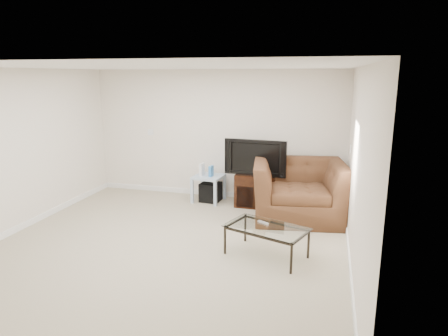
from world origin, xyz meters
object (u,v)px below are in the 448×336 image
(subwoofer, at_px, (211,192))
(television, at_px, (257,157))
(side_table, at_px, (209,188))
(recliner, at_px, (299,180))
(coffee_table, at_px, (266,242))
(tv_stand, at_px, (256,190))

(subwoofer, bearing_deg, television, -4.57)
(side_table, distance_m, recliner, 1.86)
(side_table, relative_size, recliner, 0.35)
(television, height_order, subwoofer, television)
(side_table, bearing_deg, coffee_table, -55.41)
(tv_stand, height_order, coffee_table, tv_stand)
(tv_stand, relative_size, subwoofer, 2.04)
(tv_stand, xyz_separation_m, side_table, (-0.94, 0.02, -0.05))
(side_table, bearing_deg, tv_stand, -1.47)
(tv_stand, height_order, side_table, tv_stand)
(subwoofer, bearing_deg, side_table, -152.78)
(recliner, bearing_deg, coffee_table, -108.71)
(recliner, bearing_deg, subwoofer, 154.93)
(television, bearing_deg, tv_stand, 94.17)
(television, bearing_deg, coffee_table, -71.06)
(television, relative_size, side_table, 1.99)
(tv_stand, distance_m, recliner, 0.99)
(tv_stand, xyz_separation_m, recliner, (0.81, -0.46, 0.35))
(coffee_table, bearing_deg, tv_stand, 103.90)
(television, height_order, side_table, television)
(television, xyz_separation_m, coffee_table, (0.52, -2.06, -0.74))
(tv_stand, height_order, recliner, recliner)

